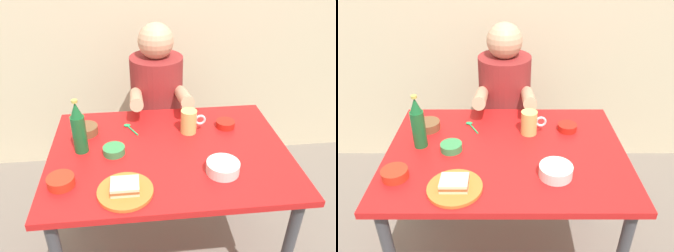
# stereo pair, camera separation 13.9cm
# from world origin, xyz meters

# --- Properties ---
(dining_table) EXTENTS (1.10, 0.80, 0.74)m
(dining_table) POSITION_xyz_m (0.00, 0.00, 0.65)
(dining_table) COLOR red
(dining_table) RESTS_ON ground
(stool) EXTENTS (0.34, 0.34, 0.45)m
(stool) POSITION_xyz_m (-0.01, 0.63, 0.35)
(stool) COLOR #4C4C51
(stool) RESTS_ON ground
(person_seated) EXTENTS (0.33, 0.56, 0.72)m
(person_seated) POSITION_xyz_m (-0.01, 0.62, 0.77)
(person_seated) COLOR maroon
(person_seated) RESTS_ON stool
(plate_orange) EXTENTS (0.22, 0.22, 0.01)m
(plate_orange) POSITION_xyz_m (-0.20, -0.27, 0.75)
(plate_orange) COLOR orange
(plate_orange) RESTS_ON dining_table
(sandwich) EXTENTS (0.11, 0.09, 0.04)m
(sandwich) POSITION_xyz_m (-0.20, -0.27, 0.77)
(sandwich) COLOR beige
(sandwich) RESTS_ON plate_orange
(beer_mug) EXTENTS (0.13, 0.08, 0.12)m
(beer_mug) POSITION_xyz_m (0.12, 0.15, 0.80)
(beer_mug) COLOR #D1BC66
(beer_mug) RESTS_ON dining_table
(beer_bottle) EXTENTS (0.06, 0.06, 0.26)m
(beer_bottle) POSITION_xyz_m (-0.40, 0.04, 0.86)
(beer_bottle) COLOR #19602D
(beer_bottle) RESTS_ON dining_table
(sambal_bowl_red) EXTENTS (0.10, 0.10, 0.03)m
(sambal_bowl_red) POSITION_xyz_m (0.31, 0.18, 0.76)
(sambal_bowl_red) COLOR #B21E14
(sambal_bowl_red) RESTS_ON dining_table
(condiment_bowl_brown) EXTENTS (0.12, 0.12, 0.04)m
(condiment_bowl_brown) POSITION_xyz_m (-0.40, 0.19, 0.76)
(condiment_bowl_brown) COLOR brown
(condiment_bowl_brown) RESTS_ON dining_table
(sauce_bowl_chili) EXTENTS (0.11, 0.11, 0.04)m
(sauce_bowl_chili) POSITION_xyz_m (-0.46, -0.20, 0.76)
(sauce_bowl_chili) COLOR red
(sauce_bowl_chili) RESTS_ON dining_table
(dip_bowl_green) EXTENTS (0.10, 0.10, 0.03)m
(dip_bowl_green) POSITION_xyz_m (-0.25, -0.00, 0.76)
(dip_bowl_green) COLOR #388C4C
(dip_bowl_green) RESTS_ON dining_table
(rice_bowl_white) EXTENTS (0.14, 0.14, 0.05)m
(rice_bowl_white) POSITION_xyz_m (0.21, -0.19, 0.77)
(rice_bowl_white) COLOR silver
(rice_bowl_white) RESTS_ON dining_table
(spoon) EXTENTS (0.07, 0.11, 0.01)m
(spoon) POSITION_xyz_m (-0.18, 0.22, 0.75)
(spoon) COLOR #26A559
(spoon) RESTS_ON dining_table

